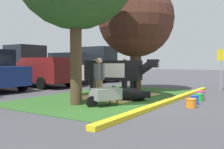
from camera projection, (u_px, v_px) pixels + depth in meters
ground_plane at (142, 102)px, 9.21m from camera, size 80.00×80.00×0.00m
grass_island at (111, 96)px, 10.60m from camera, size 8.18×4.84×0.02m
curb_yellow at (171, 100)px, 9.20m from camera, size 9.38×0.24×0.12m
hay_bedding at (118, 96)px, 10.63m from camera, size 3.29×2.53×0.04m
shade_tree_right at (136, 20)px, 12.47m from camera, size 3.66×3.66×5.33m
cow_holstein at (116, 70)px, 10.59m from camera, size 1.19×3.09×1.53m
calf_lying at (131, 95)px, 9.35m from camera, size 0.86×1.32×0.48m
person_handler at (99, 78)px, 9.15m from camera, size 0.34×0.52×1.57m
person_visitor_near at (125, 74)px, 12.00m from camera, size 0.34×0.50×1.57m
person_visitor_far at (95, 75)px, 11.90m from camera, size 0.49×0.34×1.54m
wheelbarrow at (105, 94)px, 8.28m from camera, size 1.57×1.07×0.63m
parking_sign at (221, 61)px, 12.85m from camera, size 0.12×0.44×2.05m
bucket_orange at (191, 103)px, 8.04m from camera, size 0.34×0.34×0.28m
bucket_blue at (195, 100)px, 8.64m from camera, size 0.27×0.27×0.31m
bucket_green at (199, 97)px, 9.42m from camera, size 0.32×0.32×0.27m
bucket_pink at (200, 95)px, 9.99m from camera, size 0.33×0.33×0.29m
pickup_truck_maroon at (34, 67)px, 15.13m from camera, size 2.39×5.48×2.42m
sedan_silver at (68, 68)px, 17.28m from camera, size 2.16×4.47×2.02m
suv_dark_grey at (94, 64)px, 19.33m from camera, size 2.27×4.67×2.52m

